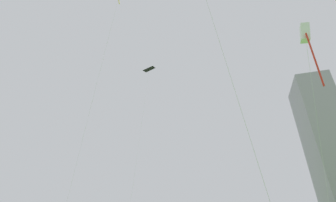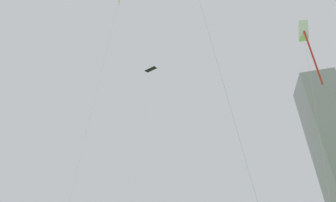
{
  "view_description": "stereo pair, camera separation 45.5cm",
  "coord_description": "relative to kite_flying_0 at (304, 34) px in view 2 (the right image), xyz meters",
  "views": [
    {
      "loc": [
        7.51,
        -7.66,
        1.54
      ],
      "look_at": [
        1.23,
        12.44,
        13.59
      ],
      "focal_mm": 26.2,
      "sensor_mm": 36.0,
      "label": 1
    },
    {
      "loc": [
        7.94,
        -7.52,
        1.54
      ],
      "look_at": [
        1.23,
        12.44,
        13.59
      ],
      "focal_mm": 26.2,
      "sensor_mm": 36.0,
      "label": 2
    }
  ],
  "objects": [
    {
      "name": "kite_flying_0",
      "position": [
        0.0,
        0.0,
        0.0
      ],
      "size": [
        0.86,
        11.26,
        14.16
      ],
      "color": "silver",
      "rests_on": "ground"
    },
    {
      "name": "kite_flying_4",
      "position": [
        -18.41,
        17.57,
        14.09
      ],
      "size": [
        2.88,
        9.19,
        28.1
      ],
      "color": "silver",
      "rests_on": "ground"
    },
    {
      "name": "distant_highrise_0",
      "position": [
        34.2,
        115.17,
        24.74
      ],
      "size": [
        16.61,
        24.03,
        75.89
      ],
      "primitive_type": "cube",
      "rotation": [
        0.0,
        0.0,
        0.03
      ],
      "color": "#939399",
      "rests_on": "ground"
    }
  ]
}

